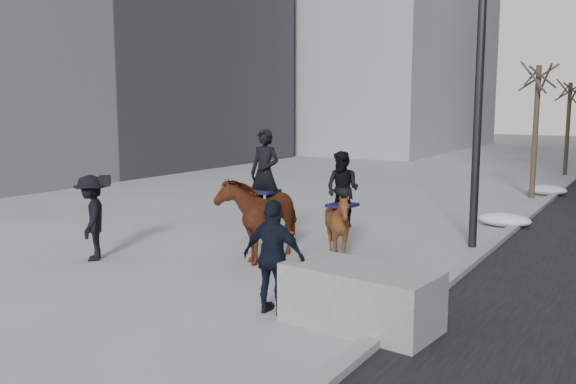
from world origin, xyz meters
The scene contains 11 objects.
ground centered at (0.00, 0.00, 0.00)m, with size 120.00×120.00×0.00m, color gray.
curb centered at (3.00, 10.00, 0.06)m, with size 0.25×90.00×0.12m, color gray.
planter centered at (2.55, -0.97, 0.44)m, with size 2.18×1.09×0.87m, color gray.
tree_near centered at (2.40, 13.24, 2.48)m, with size 1.20×1.20×4.97m, color #382821, non-canonical shape.
tree_far centered at (2.40, 21.37, 2.30)m, with size 1.20×1.20×4.60m, color #372E20, non-canonical shape.
mounted_left centered at (-0.92, 1.65, 0.99)m, with size 0.97×2.08×2.67m.
mounted_right centered at (0.66, 2.12, 0.90)m, with size 1.32×1.45×2.24m.
feeder centered at (1.19, -1.15, 0.88)m, with size 1.06×0.90×1.75m.
camera_crew centered at (-3.75, -0.36, 0.89)m, with size 1.25×1.28×1.75m.
lamppost centered at (2.60, 4.78, 4.99)m, with size 0.25×1.47×9.09m.
snow_piles centered at (2.70, 8.36, 0.17)m, with size 1.39×15.57×0.35m.
Camera 1 is at (6.07, -8.68, 3.16)m, focal length 38.00 mm.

